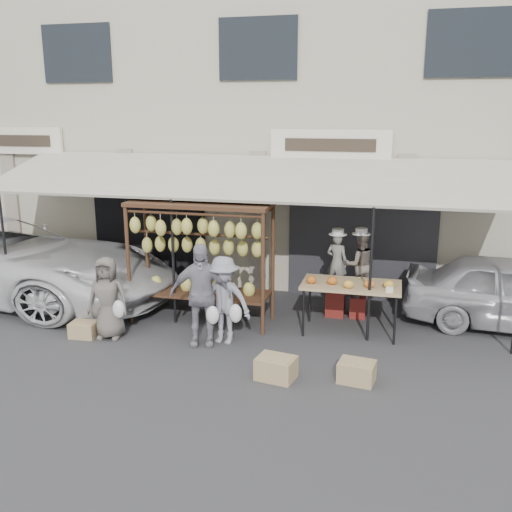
# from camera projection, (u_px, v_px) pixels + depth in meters

# --- Properties ---
(ground_plane) EXTENTS (90.00, 90.00, 0.00)m
(ground_plane) POSITION_uv_depth(u_px,v_px,m) (207.00, 352.00, 9.25)
(ground_plane) COLOR #2D2D30
(shophouse) EXTENTS (24.00, 6.15, 7.30)m
(shophouse) POSITION_uv_depth(u_px,v_px,m) (286.00, 117.00, 14.45)
(shophouse) COLOR #B6AD8F
(shophouse) RESTS_ON ground_plane
(awning) EXTENTS (10.00, 2.35, 2.92)m
(awning) POSITION_uv_depth(u_px,v_px,m) (243.00, 178.00, 10.75)
(awning) COLOR #BCBAA6
(awning) RESTS_ON ground_plane
(banana_rack) EXTENTS (2.60, 0.90, 2.24)m
(banana_rack) POSITION_uv_depth(u_px,v_px,m) (200.00, 239.00, 10.21)
(banana_rack) COLOR #332014
(banana_rack) RESTS_ON ground_plane
(produce_table) EXTENTS (1.70, 0.90, 1.04)m
(produce_table) POSITION_uv_depth(u_px,v_px,m) (351.00, 286.00, 9.85)
(produce_table) COLOR tan
(produce_table) RESTS_ON ground_plane
(vendor_left) EXTENTS (0.47, 0.38, 1.13)m
(vendor_left) POSITION_uv_depth(u_px,v_px,m) (337.00, 262.00, 10.67)
(vendor_left) COLOR slate
(vendor_left) RESTS_ON stool_left
(vendor_right) EXTENTS (0.72, 0.64, 1.24)m
(vendor_right) POSITION_uv_depth(u_px,v_px,m) (360.00, 265.00, 10.59)
(vendor_right) COLOR #685D54
(vendor_right) RESTS_ON stool_right
(customer_left) EXTENTS (0.75, 0.54, 1.43)m
(customer_left) POSITION_uv_depth(u_px,v_px,m) (108.00, 298.00, 9.70)
(customer_left) COLOR #5D5751
(customer_left) RESTS_ON ground_plane
(customer_mid) EXTENTS (1.09, 0.64, 1.73)m
(customer_mid) POSITION_uv_depth(u_px,v_px,m) (200.00, 295.00, 9.38)
(customer_mid) COLOR gray
(customer_mid) RESTS_ON ground_plane
(customer_right) EXTENTS (1.01, 0.65, 1.49)m
(customer_right) POSITION_uv_depth(u_px,v_px,m) (223.00, 300.00, 9.48)
(customer_right) COLOR gray
(customer_right) RESTS_ON ground_plane
(stool_left) EXTENTS (0.45, 0.45, 0.49)m
(stool_left) POSITION_uv_depth(u_px,v_px,m) (335.00, 303.00, 10.87)
(stool_left) COLOR maroon
(stool_left) RESTS_ON ground_plane
(stool_right) EXTENTS (0.34, 0.34, 0.41)m
(stool_right) POSITION_uv_depth(u_px,v_px,m) (358.00, 307.00, 10.79)
(stool_right) COLOR maroon
(stool_right) RESTS_ON ground_plane
(crate_near_a) EXTENTS (0.61, 0.51, 0.33)m
(crate_near_a) POSITION_uv_depth(u_px,v_px,m) (276.00, 368.00, 8.31)
(crate_near_a) COLOR tan
(crate_near_a) RESTS_ON ground_plane
(crate_near_b) EXTENTS (0.56, 0.46, 0.30)m
(crate_near_b) POSITION_uv_depth(u_px,v_px,m) (357.00, 372.00, 8.22)
(crate_near_b) COLOR tan
(crate_near_b) RESTS_ON ground_plane
(crate_far) EXTENTS (0.47, 0.37, 0.26)m
(crate_far) POSITION_uv_depth(u_px,v_px,m) (84.00, 329.00, 9.86)
(crate_far) COLOR tan
(crate_far) RESTS_ON ground_plane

